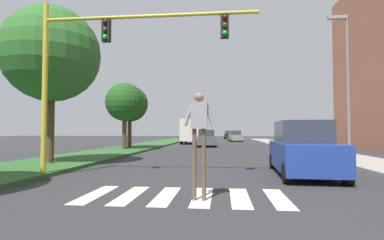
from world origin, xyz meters
name	(u,v)px	position (x,y,z in m)	size (l,w,h in m)	color
ground_plane	(212,148)	(0.00, 30.00, 0.00)	(140.00, 140.00, 0.00)	#2D2D30
crosswalk	(184,196)	(0.00, 8.34, 0.00)	(4.95, 2.20, 0.01)	silver
median_strip	(135,148)	(-7.15, 28.00, 0.07)	(4.28, 64.00, 0.15)	#2D5B28
tree_mid	(52,54)	(-6.95, 14.02, 5.17)	(4.42, 4.42, 7.25)	#4C3823
tree_far	(125,102)	(-7.07, 24.81, 3.99)	(3.16, 3.16, 5.45)	#4C3823
tree_distant	(130,104)	(-7.37, 27.11, 4.06)	(3.28, 3.28, 5.58)	#4C3823
sidewalk_right	(302,149)	(7.93, 28.00, 0.07)	(3.00, 64.00, 0.15)	#9E9991
traffic_light_gantry	(103,53)	(-3.16, 10.93, 4.30)	(7.55, 0.30, 6.00)	gold
street_lamp_right	(346,73)	(7.34, 17.06, 4.59)	(1.02, 0.24, 7.50)	slate
pedestrian_performer	(199,128)	(0.40, 7.95, 1.66)	(0.75, 0.25, 2.49)	brown
suv_crossing	(303,149)	(3.85, 12.26, 0.93)	(2.20, 4.70, 1.97)	navy
sedan_midblock	(206,139)	(-0.70, 31.95, 0.80)	(2.10, 4.61, 1.74)	#474C51
sedan_distant	(235,136)	(3.01, 47.78, 0.79)	(2.19, 4.51, 1.70)	gray
sedan_far_horizon	(229,135)	(2.35, 63.64, 0.78)	(2.04, 4.45, 1.69)	black
truck_box_delivery	(192,131)	(-2.89, 38.59, 1.63)	(2.40, 6.20, 3.10)	maroon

